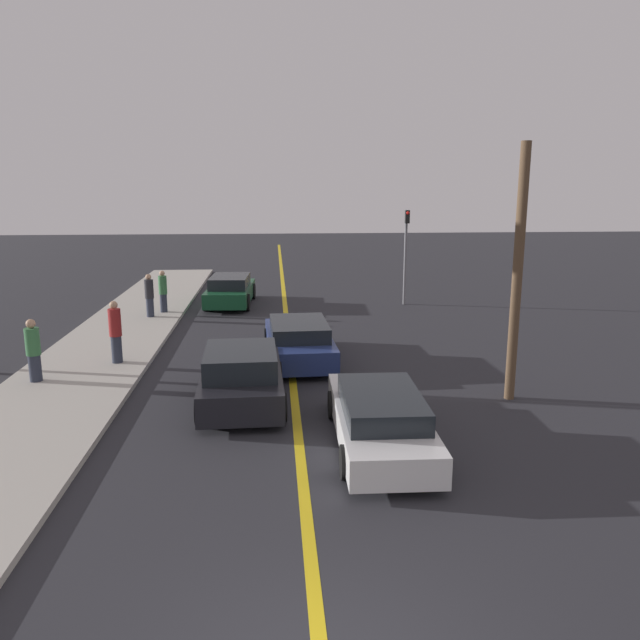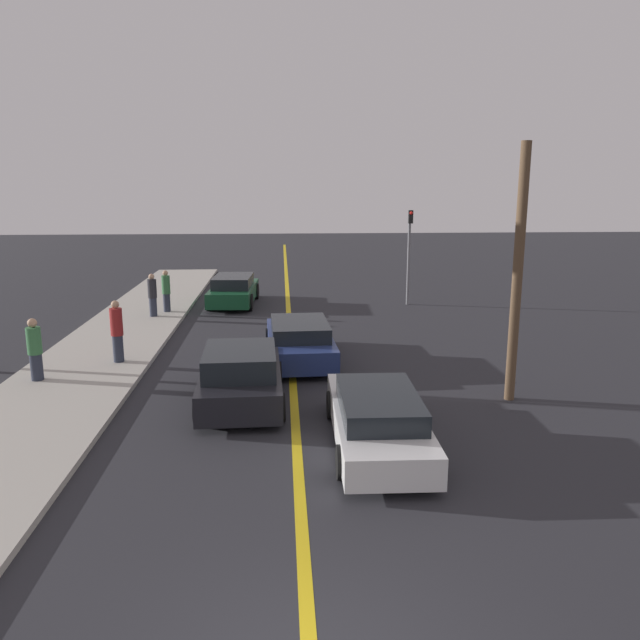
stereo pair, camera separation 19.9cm
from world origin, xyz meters
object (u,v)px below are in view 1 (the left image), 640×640
(pedestrian_mid_group, at_px, (115,332))
(pedestrian_far_standing, at_px, (149,295))
(car_far_distant, at_px, (299,341))
(car_near_right_lane, at_px, (380,418))
(traffic_light, at_px, (406,247))
(utility_pole, at_px, (517,275))
(pedestrian_near_curb, at_px, (33,350))
(pedestrian_by_sign, at_px, (163,291))
(car_ahead_center, at_px, (242,378))
(car_parked_left_lot, at_px, (230,290))

(pedestrian_mid_group, xyz_separation_m, pedestrian_far_standing, (-0.25, 6.32, -0.07))
(car_far_distant, bearing_deg, car_near_right_lane, -79.84)
(car_near_right_lane, height_order, car_far_distant, car_far_distant)
(traffic_light, bearing_deg, utility_pole, -89.57)
(pedestrian_far_standing, bearing_deg, utility_pole, -42.80)
(pedestrian_mid_group, distance_m, pedestrian_far_standing, 6.32)
(car_near_right_lane, height_order, pedestrian_mid_group, pedestrian_mid_group)
(pedestrian_near_curb, xyz_separation_m, pedestrian_far_standing, (1.46, 7.93, 0.01))
(pedestrian_mid_group, distance_m, pedestrian_by_sign, 7.19)
(car_ahead_center, xyz_separation_m, traffic_light, (6.48, 12.11, 1.83))
(car_far_distant, xyz_separation_m, pedestrian_mid_group, (-5.26, -0.23, 0.43))
(traffic_light, bearing_deg, car_parked_left_lot, 176.60)
(car_parked_left_lot, xyz_separation_m, pedestrian_by_sign, (-2.53, -1.97, 0.34))
(pedestrian_near_curb, distance_m, utility_pole, 12.34)
(pedestrian_by_sign, distance_m, utility_pole, 14.89)
(pedestrian_mid_group, bearing_deg, car_parked_left_lot, 73.86)
(pedestrian_by_sign, xyz_separation_m, utility_pole, (10.19, -10.65, 2.10))
(car_ahead_center, distance_m, car_far_distant, 3.94)
(car_near_right_lane, xyz_separation_m, car_ahead_center, (-2.89, 2.60, 0.09))
(car_parked_left_lot, xyz_separation_m, utility_pole, (7.66, -12.62, 2.44))
(pedestrian_near_curb, height_order, pedestrian_far_standing, pedestrian_far_standing)
(pedestrian_mid_group, relative_size, utility_pole, 0.29)
(car_near_right_lane, distance_m, car_parked_left_lot, 15.68)
(car_far_distant, relative_size, traffic_light, 1.11)
(pedestrian_by_sign, bearing_deg, car_parked_left_lot, 37.94)
(car_near_right_lane, xyz_separation_m, pedestrian_far_standing, (-6.88, 12.32, 0.39))
(pedestrian_mid_group, bearing_deg, pedestrian_near_curb, -136.71)
(car_parked_left_lot, height_order, pedestrian_near_curb, pedestrian_near_curb)
(car_far_distant, height_order, traffic_light, traffic_light)
(traffic_light, bearing_deg, car_near_right_lane, -103.68)
(car_near_right_lane, distance_m, pedestrian_mid_group, 8.96)
(car_near_right_lane, bearing_deg, pedestrian_far_standing, 120.06)
(car_far_distant, relative_size, pedestrian_near_curb, 2.73)
(car_near_right_lane, xyz_separation_m, car_far_distant, (-1.38, 6.24, 0.03))
(pedestrian_near_curb, distance_m, pedestrian_mid_group, 2.35)
(pedestrian_far_standing, bearing_deg, car_far_distant, -47.87)
(car_ahead_center, xyz_separation_m, pedestrian_by_sign, (-3.62, 10.59, 0.31))
(car_far_distant, distance_m, car_parked_left_lot, 9.30)
(car_parked_left_lot, distance_m, pedestrian_by_sign, 3.22)
(traffic_light, relative_size, utility_pole, 0.66)
(car_ahead_center, distance_m, traffic_light, 13.85)
(pedestrian_mid_group, bearing_deg, utility_pole, -18.55)
(car_far_distant, xyz_separation_m, pedestrian_by_sign, (-5.14, 6.96, 0.36))
(pedestrian_far_standing, height_order, pedestrian_by_sign, pedestrian_by_sign)
(traffic_light, bearing_deg, pedestrian_far_standing, -167.12)
(car_far_distant, height_order, car_parked_left_lot, car_parked_left_lot)
(car_far_distant, distance_m, pedestrian_by_sign, 8.65)
(car_far_distant, distance_m, pedestrian_far_standing, 8.21)
(car_near_right_lane, bearing_deg, car_ahead_center, 138.89)
(pedestrian_by_sign, bearing_deg, pedestrian_mid_group, -90.98)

